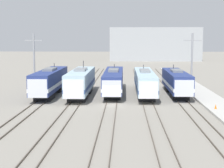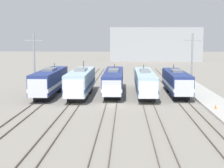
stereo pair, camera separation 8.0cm
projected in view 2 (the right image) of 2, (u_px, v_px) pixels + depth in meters
The scene contains 16 objects.
ground_plane at pixel (111, 105), 51.05m from camera, with size 400.00×400.00×0.00m, color gray.
rail_pair_far_left at pixel (38, 104), 51.39m from camera, with size 1.50×120.00×0.15m.
rail_pair_center_left at pixel (75, 104), 51.21m from camera, with size 1.51×120.00×0.15m.
rail_pair_center at pixel (111, 104), 51.04m from camera, with size 1.51×120.00×0.15m.
rail_pair_center_right at pixel (148, 105), 50.86m from camera, with size 1.51×120.00×0.15m.
rail_pair_far_right at pixel (185, 105), 50.69m from camera, with size 1.50×120.00×0.15m.
locomotive_far_left at pixel (49, 82), 59.00m from camera, with size 2.97×17.59×4.84m.
locomotive_center_left at pixel (81, 82), 58.04m from camera, with size 3.08×17.37×5.33m.
locomotive_center at pixel (114, 81), 60.97m from camera, with size 2.97×19.96×4.50m.
locomotive_center_right at pixel (145, 82), 59.38m from camera, with size 2.86×19.69×4.56m.
locomotive_far_right at pixel (177, 82), 59.50m from camera, with size 2.96×16.50×4.62m.
catenary_tower_left at pixel (34, 62), 61.66m from camera, with size 2.94×0.31×9.87m.
catenary_tower_right at pixel (192, 62), 60.75m from camera, with size 2.94×0.31×9.87m.
platform at pixel (216, 104), 50.53m from camera, with size 4.00×120.00×0.32m.
traffic_cone at pixel (216, 107), 46.41m from camera, with size 0.30×0.30×0.59m.
depot_building at pixel (155, 44), 149.63m from camera, with size 35.89×10.73×13.18m.
Camera 2 is at (1.88, -50.28, 9.08)m, focal length 60.00 mm.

